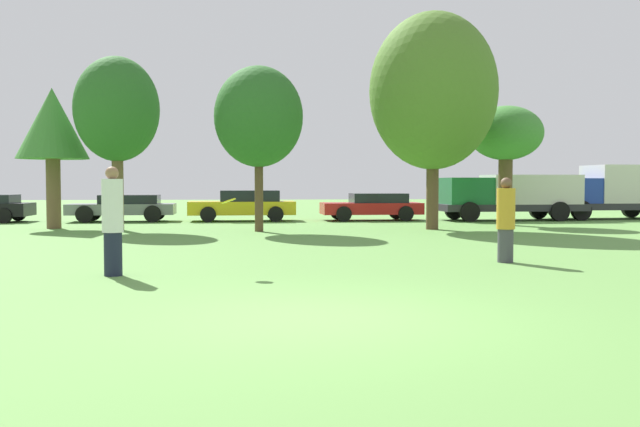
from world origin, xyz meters
TOP-DOWN VIEW (x-y plane):
  - ground_plane at (0.00, 0.00)m, footprint 120.00×120.00m
  - person_thrower at (-3.38, 4.13)m, footprint 0.37×0.37m
  - person_catcher at (4.33, 5.46)m, footprint 0.38×0.38m
  - frisbee at (-1.34, 4.28)m, footprint 0.27×0.27m
  - tree_0 at (-8.14, 17.27)m, footprint 2.56×2.56m
  - tree_1 at (-5.64, 16.16)m, footprint 2.93×2.93m
  - tree_2 at (-0.73, 15.02)m, footprint 3.01×3.01m
  - tree_3 at (5.43, 15.53)m, footprint 4.52×4.52m
  - tree_4 at (8.93, 17.72)m, footprint 2.88×2.88m
  - parked_car_grey at (-6.45, 21.58)m, footprint 4.50×1.94m
  - parked_car_yellow at (-1.34, 21.60)m, footprint 4.63×2.06m
  - parked_car_red at (4.33, 21.51)m, footprint 4.42×2.09m
  - delivery_truck_green at (10.45, 21.04)m, footprint 6.50×2.45m
  - delivery_truck_blue at (15.67, 21.74)m, footprint 6.06×2.69m

SIDE VIEW (x-z plane):
  - ground_plane at x=0.00m, z-range 0.00..0.00m
  - parked_car_grey at x=-6.45m, z-range 0.06..1.21m
  - parked_car_red at x=4.33m, z-range 0.05..1.24m
  - parked_car_yellow at x=-1.34m, z-range 0.04..1.37m
  - person_catcher at x=4.33m, z-range 0.00..1.76m
  - person_thrower at x=-3.38m, z-range 0.01..1.95m
  - delivery_truck_green at x=10.45m, z-range 0.16..2.17m
  - frisbee at x=-1.34m, z-range 1.26..1.39m
  - delivery_truck_blue at x=15.67m, z-range 0.10..2.57m
  - tree_4 at x=8.93m, z-range 1.17..5.84m
  - tree_0 at x=-8.14m, z-range 1.17..6.25m
  - tree_2 at x=-0.73m, z-range 1.08..6.68m
  - tree_1 at x=-5.64m, z-range 1.16..7.21m
  - tree_3 at x=5.43m, z-range 1.05..8.72m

